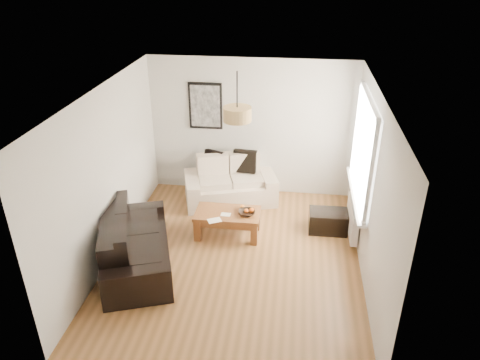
# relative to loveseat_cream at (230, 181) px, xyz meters

# --- Properties ---
(floor) EXTENTS (4.50, 4.50, 0.00)m
(floor) POSITION_rel_loveseat_cream_xyz_m (0.34, -1.78, -0.41)
(floor) COLOR brown
(floor) RESTS_ON ground
(ceiling) EXTENTS (3.80, 4.50, 0.00)m
(ceiling) POSITION_rel_loveseat_cream_xyz_m (0.34, -1.78, 2.19)
(ceiling) COLOR white
(ceiling) RESTS_ON floor
(wall_back) EXTENTS (3.80, 0.04, 2.60)m
(wall_back) POSITION_rel_loveseat_cream_xyz_m (0.34, 0.47, 0.89)
(wall_back) COLOR silver
(wall_back) RESTS_ON floor
(wall_front) EXTENTS (3.80, 0.04, 2.60)m
(wall_front) POSITION_rel_loveseat_cream_xyz_m (0.34, -4.03, 0.89)
(wall_front) COLOR silver
(wall_front) RESTS_ON floor
(wall_left) EXTENTS (0.04, 4.50, 2.60)m
(wall_left) POSITION_rel_loveseat_cream_xyz_m (-1.56, -1.78, 0.89)
(wall_left) COLOR silver
(wall_left) RESTS_ON floor
(wall_right) EXTENTS (0.04, 4.50, 2.60)m
(wall_right) POSITION_rel_loveseat_cream_xyz_m (2.24, -1.78, 0.89)
(wall_right) COLOR silver
(wall_right) RESTS_ON floor
(window_bay) EXTENTS (0.14, 1.90, 1.60)m
(window_bay) POSITION_rel_loveseat_cream_xyz_m (2.20, -0.98, 1.19)
(window_bay) COLOR white
(window_bay) RESTS_ON wall_right
(radiator) EXTENTS (0.10, 0.90, 0.52)m
(radiator) POSITION_rel_loveseat_cream_xyz_m (2.16, -0.98, -0.03)
(radiator) COLOR white
(radiator) RESTS_ON wall_right
(poster) EXTENTS (0.62, 0.04, 0.87)m
(poster) POSITION_rel_loveseat_cream_xyz_m (-0.51, 0.44, 1.29)
(poster) COLOR black
(poster) RESTS_ON wall_back
(pendant_shade) EXTENTS (0.40, 0.40, 0.20)m
(pendant_shade) POSITION_rel_loveseat_cream_xyz_m (0.34, -1.48, 1.82)
(pendant_shade) COLOR tan
(pendant_shade) RESTS_ON ceiling
(loveseat_cream) EXTENTS (1.85, 1.35, 0.83)m
(loveseat_cream) POSITION_rel_loveseat_cream_xyz_m (0.00, 0.00, 0.00)
(loveseat_cream) COLOR beige
(loveseat_cream) RESTS_ON floor
(sofa_leather) EXTENTS (1.51, 2.11, 0.83)m
(sofa_leather) POSITION_rel_loveseat_cream_xyz_m (-1.09, -2.14, 0.00)
(sofa_leather) COLOR black
(sofa_leather) RESTS_ON floor
(coffee_table) EXTENTS (1.06, 0.58, 0.43)m
(coffee_table) POSITION_rel_loveseat_cream_xyz_m (0.13, -1.16, -0.20)
(coffee_table) COLOR brown
(coffee_table) RESTS_ON floor
(ottoman) EXTENTS (0.65, 0.42, 0.37)m
(ottoman) POSITION_rel_loveseat_cream_xyz_m (1.79, -0.82, -0.23)
(ottoman) COLOR black
(ottoman) RESTS_ON floor
(cushion_left) EXTENTS (0.40, 0.25, 0.38)m
(cushion_left) POSITION_rel_loveseat_cream_xyz_m (-0.34, 0.20, 0.30)
(cushion_left) COLOR black
(cushion_left) RESTS_ON loveseat_cream
(cushion_right) EXTENTS (0.44, 0.17, 0.43)m
(cushion_right) POSITION_rel_loveseat_cream_xyz_m (0.25, 0.20, 0.32)
(cushion_right) COLOR black
(cushion_right) RESTS_ON loveseat_cream
(fruit_bowl) EXTENTS (0.30, 0.30, 0.07)m
(fruit_bowl) POSITION_rel_loveseat_cream_xyz_m (0.45, -1.19, 0.05)
(fruit_bowl) COLOR black
(fruit_bowl) RESTS_ON coffee_table
(orange_a) EXTENTS (0.08, 0.08, 0.07)m
(orange_a) POSITION_rel_loveseat_cream_xyz_m (0.44, -1.14, 0.06)
(orange_a) COLOR orange
(orange_a) RESTS_ON fruit_bowl
(orange_b) EXTENTS (0.09, 0.09, 0.09)m
(orange_b) POSITION_rel_loveseat_cream_xyz_m (0.53, -1.11, 0.06)
(orange_b) COLOR orange
(orange_b) RESTS_ON fruit_bowl
(orange_c) EXTENTS (0.11, 0.11, 0.08)m
(orange_c) POSITION_rel_loveseat_cream_xyz_m (0.36, -1.04, 0.06)
(orange_c) COLOR orange
(orange_c) RESTS_ON fruit_bowl
(papers) EXTENTS (0.25, 0.23, 0.01)m
(papers) POSITION_rel_loveseat_cream_xyz_m (-0.04, -1.44, 0.02)
(papers) COLOR white
(papers) RESTS_ON coffee_table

